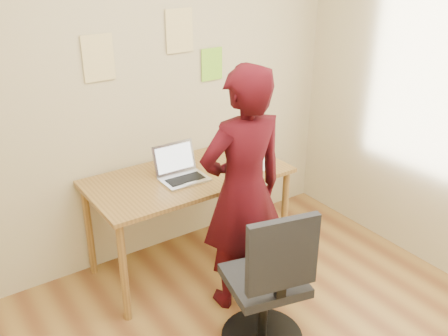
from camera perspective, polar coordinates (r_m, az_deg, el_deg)
room at (r=2.08m, az=8.54°, el=-0.77°), size 3.58×3.58×2.78m
desk at (r=3.53m, az=-4.09°, el=-2.02°), size 1.40×0.70×0.74m
laptop at (r=3.42m, az=-4.98°, el=-0.36°), size 0.31×0.28×0.22m
paper_sheet at (r=3.68m, az=3.25°, el=0.66°), size 0.33×0.39×0.00m
phone at (r=3.47m, az=1.72°, el=-0.77°), size 0.09×0.12×0.01m
wall_note_left at (r=3.37m, az=-14.16°, el=12.10°), size 0.21×0.00×0.30m
wall_note_mid at (r=3.60m, az=-5.11°, el=15.36°), size 0.21×0.00×0.30m
wall_note_right at (r=3.78m, az=-1.39°, el=11.77°), size 0.18×0.00×0.24m
office_chair at (r=2.94m, az=5.11°, el=-13.83°), size 0.51×0.52×0.96m
person at (r=3.10m, az=2.18°, el=-2.73°), size 0.62×0.43×1.62m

